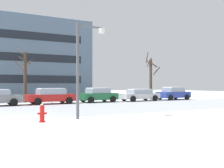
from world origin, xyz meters
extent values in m
plane|color=white|center=(0.00, 0.00, 0.00)|extent=(120.00, 120.00, 0.00)
cube|color=#B7BCC4|center=(0.00, 3.88, 0.00)|extent=(80.00, 9.75, 0.00)
cylinder|color=red|center=(1.27, -2.04, 0.03)|extent=(0.30, 0.30, 0.06)
cylinder|color=red|center=(1.27, -2.04, 0.39)|extent=(0.22, 0.22, 0.66)
sphere|color=red|center=(1.27, -2.04, 0.76)|extent=(0.21, 0.21, 0.21)
cylinder|color=red|center=(1.11, -2.04, 0.42)|extent=(0.12, 0.09, 0.09)
cylinder|color=red|center=(1.43, -2.04, 0.42)|extent=(0.12, 0.09, 0.09)
sphere|color=white|center=(1.27, -2.04, 0.82)|extent=(0.15, 0.15, 0.15)
cylinder|color=#4C4F54|center=(3.20, -1.73, 2.55)|extent=(0.16, 0.16, 5.09)
cylinder|color=#4C4F54|center=(3.89, -1.73, 4.94)|extent=(1.38, 0.10, 0.10)
cylinder|color=silver|center=(4.59, -1.73, 4.79)|extent=(0.36, 0.36, 0.25)
cylinder|color=black|center=(1.26, 10.48, 0.32)|extent=(0.65, 0.24, 0.64)
cylinder|color=black|center=(1.33, 8.63, 0.32)|extent=(0.65, 0.24, 0.64)
cube|color=red|center=(4.79, 9.74, 0.59)|extent=(4.55, 2.06, 0.64)
cube|color=#8C99A8|center=(4.79, 9.74, 1.17)|extent=(2.53, 1.83, 0.51)
cube|color=white|center=(4.79, 9.74, 1.45)|extent=(2.30, 1.69, 0.06)
cylinder|color=black|center=(6.21, 10.76, 0.32)|extent=(0.65, 0.24, 0.64)
cylinder|color=black|center=(6.28, 8.84, 0.32)|extent=(0.65, 0.24, 0.64)
cylinder|color=black|center=(3.30, 10.65, 0.32)|extent=(0.65, 0.24, 0.64)
cylinder|color=black|center=(3.37, 8.72, 0.32)|extent=(0.65, 0.24, 0.64)
cube|color=#1E6038|center=(9.72, 9.85, 0.61)|extent=(3.93, 2.02, 0.68)
cube|color=#8C99A8|center=(9.72, 9.85, 1.19)|extent=(2.19, 1.80, 0.49)
cube|color=white|center=(9.72, 9.85, 1.47)|extent=(1.99, 1.66, 0.06)
cylinder|color=black|center=(10.94, 10.86, 0.32)|extent=(0.65, 0.24, 0.64)
cylinder|color=black|center=(11.02, 8.95, 0.32)|extent=(0.65, 0.24, 0.64)
cylinder|color=black|center=(8.43, 10.76, 0.32)|extent=(0.65, 0.24, 0.64)
cylinder|color=black|center=(8.51, 8.85, 0.32)|extent=(0.65, 0.24, 0.64)
cube|color=silver|center=(14.66, 9.50, 0.56)|extent=(4.64, 1.88, 0.58)
cube|color=#8C99A8|center=(14.66, 9.50, 1.06)|extent=(2.57, 1.66, 0.43)
cube|color=white|center=(14.66, 9.50, 1.31)|extent=(2.34, 1.54, 0.06)
cylinder|color=black|center=(16.11, 10.43, 0.32)|extent=(0.65, 0.24, 0.64)
cylinder|color=black|center=(16.18, 8.69, 0.32)|extent=(0.65, 0.24, 0.64)
cylinder|color=black|center=(13.14, 10.32, 0.32)|extent=(0.65, 0.24, 0.64)
cylinder|color=black|center=(13.21, 8.57, 0.32)|extent=(0.65, 0.24, 0.64)
cube|color=#283D93|center=(19.60, 9.60, 0.61)|extent=(4.07, 2.02, 0.69)
cube|color=#8C99A8|center=(19.60, 9.60, 1.22)|extent=(2.27, 1.80, 0.52)
cube|color=white|center=(19.60, 9.60, 1.51)|extent=(2.06, 1.66, 0.06)
cylinder|color=black|center=(20.86, 10.60, 0.32)|extent=(0.65, 0.24, 0.64)
cylinder|color=black|center=(20.93, 8.70, 0.32)|extent=(0.65, 0.24, 0.64)
cylinder|color=black|center=(18.26, 10.50, 0.32)|extent=(0.65, 0.24, 0.64)
cylinder|color=black|center=(18.33, 8.60, 0.32)|extent=(0.65, 0.24, 0.64)
cylinder|color=#423326|center=(2.97, 12.97, 2.57)|extent=(0.33, 0.33, 5.13)
cylinder|color=#423326|center=(2.43, 12.79, 5.26)|extent=(0.47, 1.17, 0.90)
cylinder|color=#423326|center=(3.30, 13.39, 4.18)|extent=(0.92, 0.76, 0.62)
cylinder|color=#423326|center=(2.37, 12.57, 3.66)|extent=(0.94, 1.34, 1.23)
cylinder|color=#423326|center=(2.83, 12.44, 4.25)|extent=(1.17, 0.42, 0.89)
cylinder|color=#423326|center=(17.62, 11.45, 2.48)|extent=(0.34, 0.34, 4.95)
cylinder|color=#423326|center=(17.20, 11.59, 4.75)|extent=(0.38, 0.92, 0.86)
cylinder|color=#423326|center=(17.66, 11.78, 4.65)|extent=(0.76, 0.19, 1.17)
cylinder|color=#423326|center=(17.33, 11.81, 5.18)|extent=(0.87, 0.72, 1.43)
cylinder|color=#423326|center=(18.40, 11.31, 3.53)|extent=(0.40, 1.65, 0.95)
cylinder|color=#423326|center=(17.53, 10.88, 4.32)|extent=(1.22, 0.32, 0.81)
cube|color=slate|center=(3.78, 20.83, 4.88)|extent=(15.51, 10.76, 9.77)
cube|color=white|center=(3.78, 20.83, 9.82)|extent=(15.20, 10.54, 0.10)
cube|color=black|center=(3.78, 15.43, 2.44)|extent=(12.41, 0.04, 0.90)
cube|color=black|center=(3.78, 15.43, 4.88)|extent=(12.41, 0.04, 0.90)
cube|color=black|center=(3.78, 15.43, 7.33)|extent=(12.41, 0.04, 0.90)
camera|label=1|loc=(-1.62, -14.73, 1.80)|focal=41.85mm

